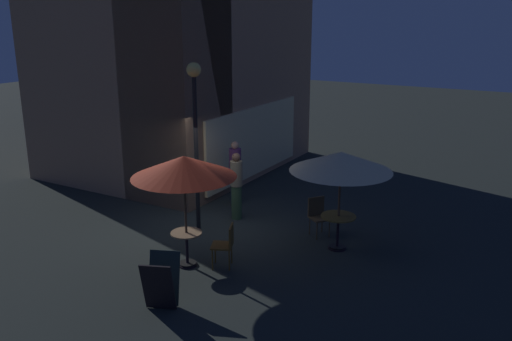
{
  "coord_description": "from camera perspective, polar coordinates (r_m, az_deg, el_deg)",
  "views": [
    {
      "loc": [
        -9.6,
        -6.94,
        4.98
      ],
      "look_at": [
        0.72,
        -1.01,
        1.55
      ],
      "focal_mm": 37.95,
      "sensor_mm": 36.0,
      "label": 1
    }
  ],
  "objects": [
    {
      "name": "patio_umbrella_1",
      "position": [
        10.69,
        -7.62,
        0.37
      ],
      "size": [
        2.09,
        2.09,
        2.34
      ],
      "color": "black",
      "rests_on": "ground"
    },
    {
      "name": "menu_sandwich_board",
      "position": [
        9.77,
        -9.96,
        -11.55
      ],
      "size": [
        0.82,
        0.76,
        0.95
      ],
      "rotation": [
        0.0,
        0.0,
        0.39
      ],
      "color": "black",
      "rests_on": "ground"
    },
    {
      "name": "cafe_building",
      "position": [
        16.64,
        -7.87,
        13.15
      ],
      "size": [
        7.51,
        6.33,
        8.35
      ],
      "color": "tan",
      "rests_on": "ground"
    },
    {
      "name": "street_lamp_near_corner",
      "position": [
        12.44,
        -6.44,
        5.96
      ],
      "size": [
        0.33,
        0.33,
        3.97
      ],
      "color": "black",
      "rests_on": "ground"
    },
    {
      "name": "cafe_table_1",
      "position": [
        11.23,
        -7.31,
        -7.58
      ],
      "size": [
        0.64,
        0.64,
        0.73
      ],
      "color": "black",
      "rests_on": "ground"
    },
    {
      "name": "cafe_chair_0",
      "position": [
        12.72,
        6.54,
        -4.48
      ],
      "size": [
        0.58,
        0.58,
        0.9
      ],
      "rotation": [
        0.0,
        0.0,
        -2.21
      ],
      "color": "#4D3C27",
      "rests_on": "ground"
    },
    {
      "name": "patron_standing_1",
      "position": [
        14.61,
        -2.2,
        -0.19
      ],
      "size": [
        0.32,
        0.32,
        1.74
      ],
      "rotation": [
        0.0,
        0.0,
        1.41
      ],
      "color": "#243545",
      "rests_on": "ground"
    },
    {
      "name": "patron_standing_0",
      "position": [
        13.51,
        -2.08,
        -1.59
      ],
      "size": [
        0.31,
        0.31,
        1.72
      ],
      "rotation": [
        0.0,
        0.0,
        0.21
      ],
      "color": "#345030",
      "rests_on": "ground"
    },
    {
      "name": "patio_umbrella_0",
      "position": [
        11.56,
        8.94,
        0.91
      ],
      "size": [
        2.19,
        2.19,
        2.21
      ],
      "color": "black",
      "rests_on": "ground"
    },
    {
      "name": "ground_plane",
      "position": [
        12.85,
        -5.56,
        -6.78
      ],
      "size": [
        60.0,
        60.0,
        0.0
      ],
      "primitive_type": "plane",
      "color": "#222826"
    },
    {
      "name": "cafe_table_0",
      "position": [
        12.01,
        8.65,
        -5.62
      ],
      "size": [
        0.77,
        0.77,
        0.77
      ],
      "color": "black",
      "rests_on": "ground"
    },
    {
      "name": "cafe_chair_1",
      "position": [
        11.06,
        -3.14,
        -7.54
      ],
      "size": [
        0.57,
        0.57,
        0.91
      ],
      "rotation": [
        0.0,
        0.0,
        1.99
      ],
      "color": "brown",
      "rests_on": "ground"
    }
  ]
}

